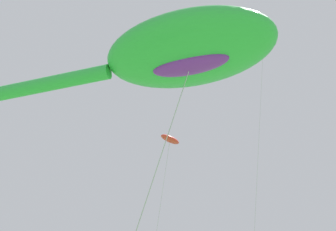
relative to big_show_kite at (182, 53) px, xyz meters
The scene contains 3 objects.
big_show_kite is the anchor object (origin of this frame).
small_kite_streamer_purple 10.22m from the big_show_kite, 49.46° to the left, with size 2.45×0.99×14.32m.
small_kite_stunt_black 19.67m from the big_show_kite, 18.71° to the left, with size 1.55×5.37×25.40m.
Camera 1 is at (-7.07, 3.27, 1.68)m, focal length 44.19 mm.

